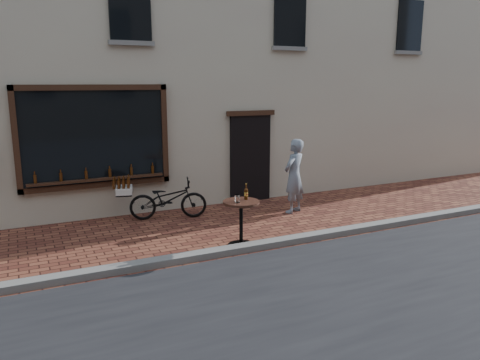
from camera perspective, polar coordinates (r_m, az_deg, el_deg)
name	(u,v)px	position (r m, az deg, el deg)	size (l,w,h in m)	color
ground	(242,256)	(8.41, 0.25, -9.22)	(90.00, 90.00, 0.00)	#4C2118
kerb	(237,249)	(8.55, -0.34, -8.41)	(90.00, 0.25, 0.12)	slate
shop_building	(141,9)	(14.12, -12.00, 19.69)	(28.00, 6.20, 10.00)	#C1B798
cargo_bicycle	(167,199)	(10.60, -8.94, -2.27)	(2.09, 1.03, 0.96)	black
bistro_table	(241,214)	(8.69, 0.15, -4.17)	(0.68, 0.68, 1.17)	black
pedestrian	(294,176)	(10.98, 6.61, 0.48)	(0.63, 0.42, 1.74)	slate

